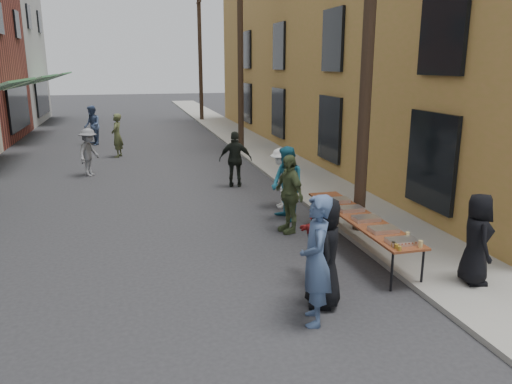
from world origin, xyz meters
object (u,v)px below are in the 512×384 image
utility_pole_far (200,52)px  guest_front_c (287,184)px  serving_table (359,218)px  utility_pole_near (369,26)px  utility_pole_mid (240,46)px  catering_tray_sausage (402,241)px  guest_front_a (324,252)px  server (477,239)px

utility_pole_far → guest_front_c: (-1.27, -22.63, -3.59)m
utility_pole_far → serving_table: bearing=-91.1°
utility_pole_far → guest_front_c: bearing=-93.2°
utility_pole_near → utility_pole_mid: size_ratio=1.00×
serving_table → catering_tray_sausage: bearing=-90.0°
utility_pole_far → guest_front_c: utility_pole_far is taller
utility_pole_near → serving_table: 3.95m
serving_table → guest_front_c: (-0.77, 2.38, 0.20)m
catering_tray_sausage → guest_front_c: (-0.77, 4.03, 0.12)m
utility_pole_mid → catering_tray_sausage: bearing=-92.0°
utility_pole_far → guest_front_a: (-2.10, -27.05, -3.61)m
utility_pole_mid → guest_front_a: (-2.10, -15.05, -3.61)m
utility_pole_far → catering_tray_sausage: bearing=-91.1°
utility_pole_far → guest_front_a: utility_pole_far is taller
guest_front_a → server: size_ratio=1.14×
guest_front_a → guest_front_c: bearing=-174.4°
catering_tray_sausage → utility_pole_mid: bearing=88.0°
utility_pole_far → guest_front_c: 22.95m
serving_table → guest_front_a: 2.59m
catering_tray_sausage → guest_front_c: bearing=100.8°
utility_pole_mid → catering_tray_sausage: (-0.50, -14.66, -3.71)m
utility_pole_far → catering_tray_sausage: utility_pole_far is taller
utility_pole_mid → utility_pole_far: same height
guest_front_a → utility_pole_near: bearing=161.7°
utility_pole_near → utility_pole_far: 24.00m
utility_pole_mid → guest_front_c: utility_pole_mid is taller
utility_pole_far → catering_tray_sausage: (-0.50, -26.66, -3.71)m
utility_pole_near → utility_pole_far: bearing=90.0°
catering_tray_sausage → guest_front_a: (-1.60, -0.39, 0.10)m
utility_pole_mid → catering_tray_sausage: size_ratio=18.00×
utility_pole_near → catering_tray_sausage: (-0.50, -2.66, -3.71)m
server → guest_front_c: bearing=39.9°
serving_table → guest_front_c: size_ratio=2.19×
utility_pole_near → utility_pole_mid: bearing=90.0°
utility_pole_far → serving_table: (-0.50, -25.01, -3.79)m
catering_tray_sausage → guest_front_a: 1.64m
serving_table → catering_tray_sausage: (-0.00, -1.65, 0.08)m
server → serving_table: bearing=45.3°
utility_pole_near → catering_tray_sausage: utility_pole_near is taller
utility_pole_near → guest_front_c: size_ratio=4.93×
utility_pole_mid → server: bearing=-87.6°
utility_pole_near → guest_front_c: 4.04m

